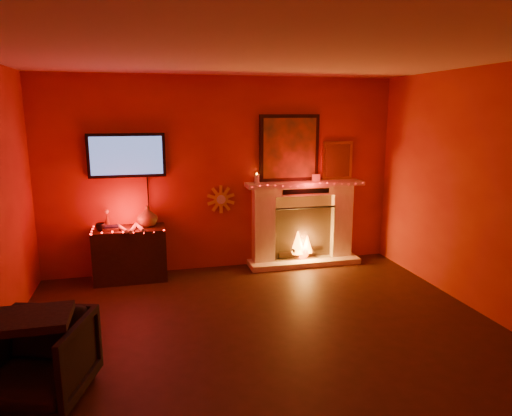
{
  "coord_description": "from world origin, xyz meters",
  "views": [
    {
      "loc": [
        -1.08,
        -3.79,
        2.2
      ],
      "look_at": [
        0.27,
        1.7,
        1.02
      ],
      "focal_mm": 32.0,
      "sensor_mm": 36.0,
      "label": 1
    }
  ],
  "objects_px": {
    "sunburst_clock": "(221,199)",
    "console_table": "(131,251)",
    "fireplace": "(302,215)",
    "tv": "(127,156)",
    "armchair": "(38,360)"
  },
  "relations": [
    {
      "from": "sunburst_clock",
      "to": "armchair",
      "type": "height_order",
      "value": "sunburst_clock"
    },
    {
      "from": "tv",
      "to": "console_table",
      "type": "bearing_deg",
      "value": -93.43
    },
    {
      "from": "console_table",
      "to": "sunburst_clock",
      "type": "bearing_deg",
      "value": 9.83
    },
    {
      "from": "fireplace",
      "to": "tv",
      "type": "xyz_separation_m",
      "value": [
        -2.44,
        0.06,
        0.92
      ]
    },
    {
      "from": "sunburst_clock",
      "to": "tv",
      "type": "bearing_deg",
      "value": -178.76
    },
    {
      "from": "tv",
      "to": "armchair",
      "type": "xyz_separation_m",
      "value": [
        -0.65,
        -2.75,
        -1.31
      ]
    },
    {
      "from": "tv",
      "to": "armchair",
      "type": "height_order",
      "value": "tv"
    },
    {
      "from": "fireplace",
      "to": "console_table",
      "type": "bearing_deg",
      "value": -177.03
    },
    {
      "from": "sunburst_clock",
      "to": "console_table",
      "type": "distance_m",
      "value": 1.42
    },
    {
      "from": "fireplace",
      "to": "tv",
      "type": "distance_m",
      "value": 2.61
    },
    {
      "from": "fireplace",
      "to": "armchair",
      "type": "bearing_deg",
      "value": -138.99
    },
    {
      "from": "fireplace",
      "to": "armchair",
      "type": "height_order",
      "value": "fireplace"
    },
    {
      "from": "fireplace",
      "to": "sunburst_clock",
      "type": "distance_m",
      "value": 1.23
    },
    {
      "from": "tv",
      "to": "console_table",
      "type": "distance_m",
      "value": 1.27
    },
    {
      "from": "tv",
      "to": "console_table",
      "type": "height_order",
      "value": "tv"
    }
  ]
}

